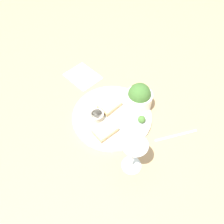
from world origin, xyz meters
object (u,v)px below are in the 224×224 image
cheese_toast_far (105,130)px  fork (176,135)px  sauce_ramekin (97,116)px  napkin (83,76)px  salad_bowl (139,97)px  cheese_toast_near (110,105)px  wine_glass (134,151)px

cheese_toast_far → fork: cheese_toast_far is taller
sauce_ramekin → napkin: size_ratio=0.32×
salad_bowl → cheese_toast_far: salad_bowl is taller
napkin → cheese_toast_near: bearing=-90.5°
salad_bowl → fork: 0.20m
napkin → fork: bearing=-74.0°
salad_bowl → napkin: 0.31m
napkin → fork: (0.14, -0.48, 0.00)m
cheese_toast_far → wine_glass: (0.01, -0.16, 0.08)m
cheese_toast_near → fork: (0.14, -0.25, -0.02)m
sauce_ramekin → fork: bearing=-47.4°
sauce_ramekin → napkin: sauce_ramekin is taller
sauce_ramekin → cheese_toast_near: bearing=14.6°
sauce_ramekin → wine_glass: bearing=-90.6°
cheese_toast_near → napkin: 0.23m
sauce_ramekin → napkin: (0.07, 0.25, -0.03)m
wine_glass → fork: 0.24m
sauce_ramekin → wine_glass: wine_glass is taller
cheese_toast_near → fork: bearing=-60.6°
sauce_ramekin → cheese_toast_near: sauce_ramekin is taller
wine_glass → napkin: wine_glass is taller
salad_bowl → wine_glass: bearing=-132.7°
salad_bowl → cheese_toast_near: size_ratio=1.12×
cheese_toast_far → fork: 0.27m
salad_bowl → fork: size_ratio=0.66×
salad_bowl → cheese_toast_near: (-0.10, 0.05, -0.03)m
salad_bowl → cheese_toast_near: salad_bowl is taller
salad_bowl → fork: salad_bowl is taller
cheese_toast_near → fork: cheese_toast_near is taller
wine_glass → cheese_toast_near: bearing=73.4°
salad_bowl → napkin: size_ratio=0.63×
fork → cheese_toast_near: bearing=119.4°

